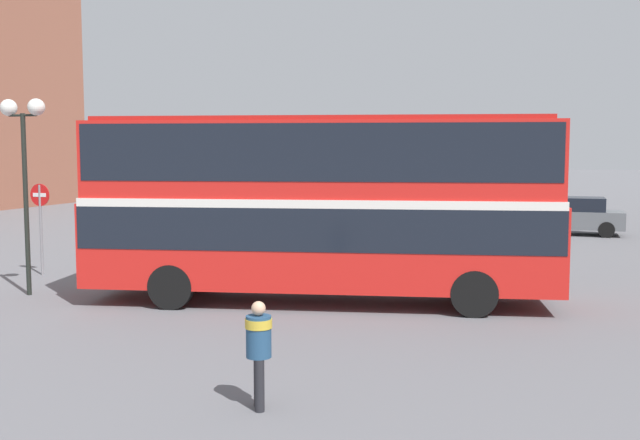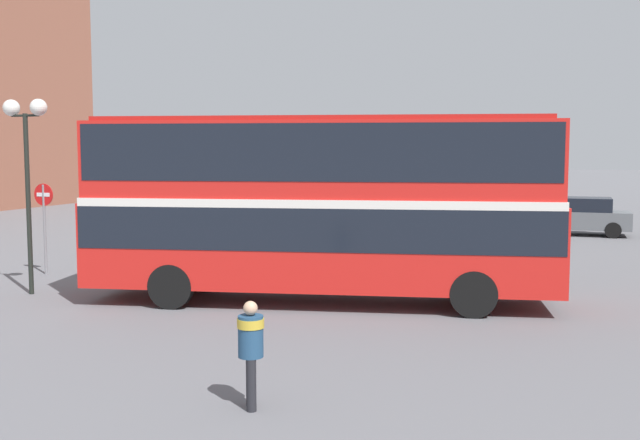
{
  "view_description": "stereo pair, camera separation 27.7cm",
  "coord_description": "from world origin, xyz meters",
  "px_view_note": "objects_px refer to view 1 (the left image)",
  "views": [
    {
      "loc": [
        7.6,
        -17.82,
        3.74
      ],
      "look_at": [
        1.92,
        -0.85,
        2.01
      ],
      "focal_mm": 42.0,
      "sensor_mm": 36.0,
      "label": 1
    },
    {
      "loc": [
        7.86,
        -17.73,
        3.74
      ],
      "look_at": [
        1.92,
        -0.85,
        2.01
      ],
      "focal_mm": 42.0,
      "sensor_mm": 36.0,
      "label": 2
    }
  ],
  "objects_px": {
    "parked_car_kerb_far": "(577,216)",
    "no_entry_sign": "(41,214)",
    "street_lamp_twin_globe": "(23,137)",
    "pedestrian_foreground": "(259,343)",
    "parked_car_kerb_near": "(232,213)",
    "double_decker_bus": "(320,197)"
  },
  "relations": [
    {
      "from": "double_decker_bus",
      "to": "street_lamp_twin_globe",
      "type": "xyz_separation_m",
      "value": [
        -7.34,
        -1.48,
        1.44
      ]
    },
    {
      "from": "parked_car_kerb_far",
      "to": "no_entry_sign",
      "type": "xyz_separation_m",
      "value": [
        -15.03,
        -15.93,
        1.01
      ]
    },
    {
      "from": "parked_car_kerb_far",
      "to": "street_lamp_twin_globe",
      "type": "relative_size",
      "value": 0.8
    },
    {
      "from": "street_lamp_twin_globe",
      "to": "double_decker_bus",
      "type": "bearing_deg",
      "value": 11.38
    },
    {
      "from": "double_decker_bus",
      "to": "parked_car_kerb_far",
      "type": "relative_size",
      "value": 2.9
    },
    {
      "from": "street_lamp_twin_globe",
      "to": "no_entry_sign",
      "type": "xyz_separation_m",
      "value": [
        -1.69,
        2.61,
        -2.19
      ]
    },
    {
      "from": "double_decker_bus",
      "to": "no_entry_sign",
      "type": "distance_m",
      "value": 9.13
    },
    {
      "from": "street_lamp_twin_globe",
      "to": "no_entry_sign",
      "type": "distance_m",
      "value": 3.8
    },
    {
      "from": "parked_car_kerb_far",
      "to": "pedestrian_foreground",
      "type": "bearing_deg",
      "value": 78.58
    },
    {
      "from": "parked_car_kerb_far",
      "to": "no_entry_sign",
      "type": "bearing_deg",
      "value": 45.62
    },
    {
      "from": "pedestrian_foreground",
      "to": "double_decker_bus",
      "type": "bearing_deg",
      "value": -104.4
    },
    {
      "from": "parked_car_kerb_far",
      "to": "street_lamp_twin_globe",
      "type": "distance_m",
      "value": 23.06
    },
    {
      "from": "no_entry_sign",
      "to": "street_lamp_twin_globe",
      "type": "bearing_deg",
      "value": -57.08
    },
    {
      "from": "pedestrian_foreground",
      "to": "no_entry_sign",
      "type": "height_order",
      "value": "no_entry_sign"
    },
    {
      "from": "parked_car_kerb_far",
      "to": "parked_car_kerb_near",
      "type": "bearing_deg",
      "value": 12.17
    },
    {
      "from": "double_decker_bus",
      "to": "street_lamp_twin_globe",
      "type": "relative_size",
      "value": 2.31
    },
    {
      "from": "pedestrian_foreground",
      "to": "parked_car_kerb_near",
      "type": "relative_size",
      "value": 0.36
    },
    {
      "from": "pedestrian_foreground",
      "to": "street_lamp_twin_globe",
      "type": "xyz_separation_m",
      "value": [
        -8.87,
        5.86,
        3.05
      ]
    },
    {
      "from": "no_entry_sign",
      "to": "double_decker_bus",
      "type": "bearing_deg",
      "value": -7.15
    },
    {
      "from": "double_decker_bus",
      "to": "parked_car_kerb_far",
      "type": "height_order",
      "value": "double_decker_bus"
    },
    {
      "from": "no_entry_sign",
      "to": "parked_car_kerb_far",
      "type": "bearing_deg",
      "value": 46.67
    },
    {
      "from": "parked_car_kerb_near",
      "to": "no_entry_sign",
      "type": "bearing_deg",
      "value": -94.7
    }
  ]
}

